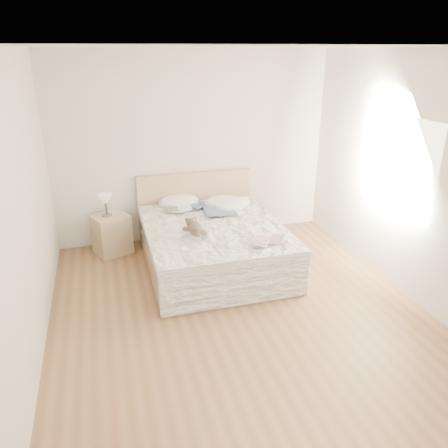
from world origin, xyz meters
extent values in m
cube|color=brown|center=(0.00, 0.00, 0.00)|extent=(4.00, 4.50, 0.00)
cube|color=white|center=(0.00, 0.00, 2.70)|extent=(4.00, 4.50, 0.00)
cube|color=silver|center=(0.00, 2.25, 1.35)|extent=(4.00, 0.02, 2.70)
cube|color=silver|center=(0.00, -2.25, 1.35)|extent=(4.00, 0.02, 2.70)
cube|color=silver|center=(-2.00, 0.00, 1.35)|extent=(0.02, 4.50, 2.70)
cube|color=silver|center=(2.00, 0.00, 1.35)|extent=(0.02, 4.50, 2.70)
cube|color=white|center=(1.99, 0.30, 1.45)|extent=(0.02, 1.30, 1.10)
cube|color=tan|center=(0.00, 1.15, 0.10)|extent=(1.68, 2.08, 0.20)
cube|color=white|center=(0.00, 1.15, 0.35)|extent=(1.60, 2.00, 0.30)
cube|color=white|center=(0.00, 1.10, 0.54)|extent=(1.72, 2.05, 0.10)
cube|color=tan|center=(0.00, 2.19, 0.50)|extent=(1.70, 0.06, 1.00)
cube|color=tan|center=(-1.26, 1.93, 0.28)|extent=(0.57, 0.54, 0.56)
cylinder|color=#4A4641|center=(-1.29, 1.92, 0.57)|extent=(0.14, 0.14, 0.02)
cylinder|color=#3D3833|center=(-1.29, 1.92, 0.67)|extent=(0.03, 0.03, 0.19)
cone|color=beige|center=(-1.29, 1.92, 0.80)|extent=(0.23, 0.23, 0.14)
ellipsoid|color=white|center=(-0.28, 2.03, 0.64)|extent=(0.61, 0.45, 0.17)
ellipsoid|color=white|center=(0.33, 1.82, 0.64)|extent=(0.58, 0.43, 0.16)
ellipsoid|color=white|center=(0.43, 1.69, 0.64)|extent=(0.71, 0.66, 0.17)
cube|color=silver|center=(-0.32, 1.71, 0.63)|extent=(0.35, 0.25, 0.03)
cube|color=beige|center=(0.48, 0.40, 0.63)|extent=(0.49, 0.46, 0.03)
camera|label=1|loc=(-1.28, -3.88, 2.69)|focal=35.00mm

